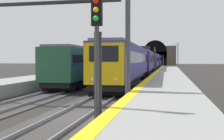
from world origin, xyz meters
name	(u,v)px	position (x,y,z in m)	size (l,w,h in m)	color
ground_plane	(74,117)	(0.00, 0.00, 0.00)	(320.00, 320.00, 0.00)	#282623
platform_right	(164,110)	(0.00, -4.11, 0.47)	(112.00, 3.77, 0.93)	gray
platform_right_edge_strip	(127,98)	(0.00, -2.47, 0.94)	(112.00, 0.50, 0.01)	yellow
track_main_line	(74,116)	(0.00, 0.00, 0.04)	(160.00, 3.20, 0.21)	#383533
train_main_approaching	(149,61)	(48.05, 0.00, 2.33)	(85.61, 3.09, 4.98)	navy
train_adjacent_platform	(121,62)	(37.86, 4.37, 2.17)	(60.75, 3.09, 4.71)	#235638
railway_signal_near	(97,50)	(-2.44, -1.76, 2.98)	(0.39, 0.38, 4.90)	#38383D
railway_signal_mid	(155,58)	(36.82, -1.76, 2.93)	(0.39, 0.38, 4.81)	#4C4C54
railway_signal_far	(163,60)	(98.27, -1.76, 2.61)	(0.39, 0.38, 4.38)	#4C4C54
overhead_signal_gantry	(56,17)	(3.29, 2.19, 5.13)	(0.70, 8.70, 6.76)	#3F3F47
tunnel_portal	(155,56)	(115.92, 2.19, 4.35)	(2.69, 18.35, 11.19)	#51473D
catenary_mast_near	(178,56)	(65.10, -6.35, 3.66)	(0.22, 2.15, 7.10)	#595B60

